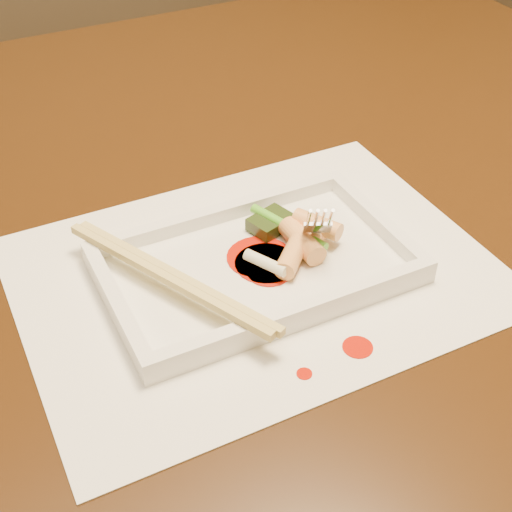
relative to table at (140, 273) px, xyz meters
name	(u,v)px	position (x,y,z in m)	size (l,w,h in m)	color
table	(140,273)	(0.00, 0.00, 0.00)	(1.40, 0.90, 0.75)	black
placemat	(256,273)	(0.06, -0.16, 0.10)	(0.40, 0.30, 0.00)	white
sauce_splatter_a	(358,347)	(0.09, -0.28, 0.10)	(0.02, 0.02, 0.00)	red
sauce_splatter_b	(304,374)	(0.04, -0.28, 0.10)	(0.01, 0.01, 0.00)	red
plate_base	(256,269)	(0.06, -0.16, 0.11)	(0.26, 0.16, 0.01)	white
plate_rim_far	(220,213)	(0.06, -0.09, 0.12)	(0.26, 0.01, 0.01)	white
plate_rim_near	(298,312)	(0.06, -0.24, 0.12)	(0.26, 0.01, 0.01)	white
plate_rim_left	(116,303)	(-0.06, -0.16, 0.12)	(0.01, 0.14, 0.01)	white
plate_rim_right	(377,220)	(0.18, -0.16, 0.12)	(0.01, 0.14, 0.01)	white
veg_piece	(271,222)	(0.10, -0.12, 0.12)	(0.04, 0.03, 0.01)	black
scallion_white	(266,263)	(0.06, -0.18, 0.12)	(0.01, 0.01, 0.04)	#EAEACC
scallion_green	(288,227)	(0.10, -0.14, 0.12)	(0.01, 0.01, 0.09)	#41A019
chopstick_a	(165,278)	(-0.02, -0.16, 0.13)	(0.01, 0.22, 0.01)	tan
chopstick_b	(174,275)	(-0.01, -0.16, 0.13)	(0.01, 0.22, 0.01)	tan
fork	(320,162)	(0.13, -0.14, 0.18)	(0.09, 0.10, 0.14)	silver
sauce_blob_0	(266,263)	(0.07, -0.17, 0.11)	(0.05, 0.05, 0.00)	red
sauce_blob_1	(269,272)	(0.07, -0.18, 0.11)	(0.04, 0.04, 0.00)	red
sauce_blob_2	(260,257)	(0.07, -0.16, 0.11)	(0.06, 0.06, 0.00)	red
rice_cake_0	(302,241)	(0.11, -0.16, 0.12)	(0.02, 0.02, 0.05)	#FFC777
rice_cake_1	(292,255)	(0.09, -0.18, 0.12)	(0.02, 0.02, 0.05)	#FFC777
rice_cake_2	(317,225)	(0.12, -0.15, 0.13)	(0.02, 0.02, 0.04)	#FFC777
rice_cake_3	(311,239)	(0.11, -0.16, 0.12)	(0.02, 0.02, 0.04)	#FFC777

